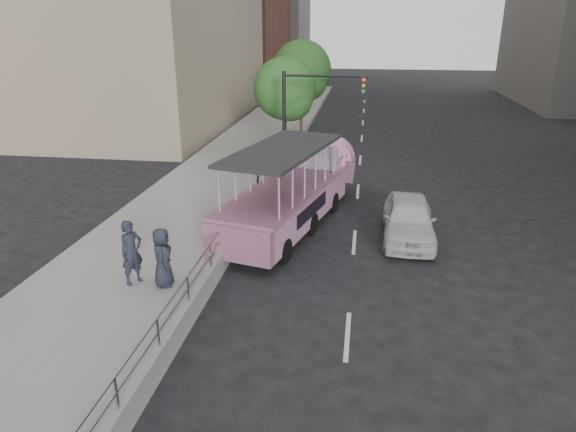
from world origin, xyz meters
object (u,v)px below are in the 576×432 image
duck_boat (296,192)px  parking_sign (258,176)px  traffic_signal (308,107)px  street_tree_far (303,73)px  street_tree_near (286,91)px  pedestrian_far (163,257)px  pedestrian_near (132,252)px  car (409,219)px

duck_boat → parking_sign: size_ratio=3.62×
parking_sign → traffic_signal: size_ratio=0.53×
street_tree_far → parking_sign: bearing=-89.4°
street_tree_near → street_tree_far: (0.20, 6.00, 0.49)m
pedestrian_far → street_tree_near: 16.80m
parking_sign → street_tree_far: bearing=90.6°
duck_boat → traffic_signal: size_ratio=1.92×
pedestrian_near → parking_sign: 7.07m
duck_boat → street_tree_near: bearing=100.8°
pedestrian_near → car: bearing=-25.9°
car → traffic_signal: (-4.60, 7.86, 2.73)m
car → street_tree_far: street_tree_far is taller
duck_boat → parking_sign: duck_boat is taller
duck_boat → traffic_signal: (-0.33, 6.67, 2.30)m
pedestrian_far → duck_boat: bearing=-37.5°
duck_boat → car: bearing=-15.5°
car → street_tree_near: bearing=120.4°
duck_boat → parking_sign: bearing=172.1°
duck_boat → street_tree_far: 16.49m
pedestrian_far → street_tree_far: bearing=-16.1°
car → street_tree_near: (-6.20, 11.29, 3.05)m
street_tree_far → street_tree_near: bearing=-91.9°
street_tree_near → street_tree_far: 6.02m
duck_boat → parking_sign: 1.66m
car → traffic_signal: bearing=122.0°
traffic_signal → street_tree_far: size_ratio=0.81×
traffic_signal → street_tree_near: 3.80m
street_tree_far → pedestrian_far: bearing=-93.1°
street_tree_near → car: bearing=-61.2°
street_tree_near → parking_sign: bearing=-87.9°
street_tree_near → street_tree_far: size_ratio=0.89×
parking_sign → street_tree_near: street_tree_near is taller
pedestrian_far → traffic_signal: 13.58m
duck_boat → street_tree_far: bearing=96.1°
parking_sign → street_tree_far: street_tree_far is taller
duck_boat → pedestrian_near: 7.52m
pedestrian_near → parking_sign: size_ratio=0.70×
duck_boat → car: 4.46m
pedestrian_near → traffic_signal: traffic_signal is taller
car → pedestrian_near: size_ratio=2.34×
pedestrian_near → traffic_signal: (3.54, 13.12, 2.24)m
parking_sign → street_tree_far: size_ratio=0.43×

